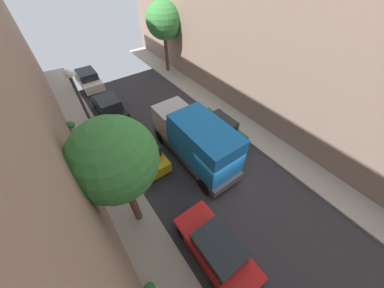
{
  "coord_description": "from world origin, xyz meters",
  "views": [
    {
      "loc": [
        -5.24,
        -4.22,
        10.26
      ],
      "look_at": [
        0.35,
        3.41,
        0.5
      ],
      "focal_mm": 18.74,
      "sensor_mm": 36.0,
      "label": 1
    }
  ],
  "objects_px": {
    "parked_car_left_4": "(109,107)",
    "parked_car_left_5": "(88,79)",
    "parked_car_left_3": "(143,151)",
    "potted_plant_0": "(71,126)",
    "parked_car_left_2": "(216,249)",
    "delivery_truck": "(196,140)",
    "street_tree_2": "(114,160)",
    "street_tree_1": "(164,21)",
    "parked_car_right_2": "(218,128)",
    "lamp_post": "(81,101)"
  },
  "relations": [
    {
      "from": "parked_car_left_4",
      "to": "parked_car_left_5",
      "type": "height_order",
      "value": "same"
    },
    {
      "from": "parked_car_left_3",
      "to": "potted_plant_0",
      "type": "height_order",
      "value": "parked_car_left_3"
    },
    {
      "from": "parked_car_left_2",
      "to": "delivery_truck",
      "type": "height_order",
      "value": "delivery_truck"
    },
    {
      "from": "parked_car_left_4",
      "to": "street_tree_2",
      "type": "height_order",
      "value": "street_tree_2"
    },
    {
      "from": "street_tree_2",
      "to": "parked_car_left_4",
      "type": "bearing_deg",
      "value": 77.64
    },
    {
      "from": "street_tree_1",
      "to": "parked_car_right_2",
      "type": "bearing_deg",
      "value": -102.36
    },
    {
      "from": "parked_car_left_3",
      "to": "delivery_truck",
      "type": "bearing_deg",
      "value": -36.97
    },
    {
      "from": "parked_car_left_4",
      "to": "parked_car_left_5",
      "type": "xyz_separation_m",
      "value": [
        0.0,
        5.7,
        0.0
      ]
    },
    {
      "from": "parked_car_left_4",
      "to": "parked_car_left_5",
      "type": "distance_m",
      "value": 5.7
    },
    {
      "from": "street_tree_2",
      "to": "lamp_post",
      "type": "bearing_deg",
      "value": 88.38
    },
    {
      "from": "delivery_truck",
      "to": "lamp_post",
      "type": "relative_size",
      "value": 1.21
    },
    {
      "from": "parked_car_right_2",
      "to": "street_tree_2",
      "type": "xyz_separation_m",
      "value": [
        -7.48,
        -2.33,
        4.04
      ]
    },
    {
      "from": "parked_car_left_5",
      "to": "potted_plant_0",
      "type": "relative_size",
      "value": 4.57
    },
    {
      "from": "parked_car_right_2",
      "to": "street_tree_2",
      "type": "bearing_deg",
      "value": -162.72
    },
    {
      "from": "parked_car_left_3",
      "to": "lamp_post",
      "type": "relative_size",
      "value": 0.77
    },
    {
      "from": "parked_car_left_3",
      "to": "street_tree_2",
      "type": "relative_size",
      "value": 0.67
    },
    {
      "from": "street_tree_1",
      "to": "street_tree_2",
      "type": "bearing_deg",
      "value": -126.66
    },
    {
      "from": "street_tree_1",
      "to": "lamp_post",
      "type": "bearing_deg",
      "value": -144.18
    },
    {
      "from": "delivery_truck",
      "to": "street_tree_1",
      "type": "bearing_deg",
      "value": 66.62
    },
    {
      "from": "parked_car_left_4",
      "to": "parked_car_left_3",
      "type": "bearing_deg",
      "value": -90.0
    },
    {
      "from": "parked_car_left_2",
      "to": "parked_car_right_2",
      "type": "height_order",
      "value": "same"
    },
    {
      "from": "parked_car_left_2",
      "to": "parked_car_right_2",
      "type": "relative_size",
      "value": 1.0
    },
    {
      "from": "street_tree_2",
      "to": "lamp_post",
      "type": "relative_size",
      "value": 1.14
    },
    {
      "from": "parked_car_left_3",
      "to": "delivery_truck",
      "type": "distance_m",
      "value": 3.54
    },
    {
      "from": "parked_car_left_4",
      "to": "delivery_truck",
      "type": "distance_m",
      "value": 8.52
    },
    {
      "from": "parked_car_left_2",
      "to": "delivery_truck",
      "type": "relative_size",
      "value": 0.64
    },
    {
      "from": "street_tree_1",
      "to": "street_tree_2",
      "type": "relative_size",
      "value": 1.03
    },
    {
      "from": "parked_car_left_5",
      "to": "street_tree_2",
      "type": "distance_m",
      "value": 15.84
    },
    {
      "from": "parked_car_left_3",
      "to": "parked_car_left_4",
      "type": "xyz_separation_m",
      "value": [
        0.0,
        5.98,
        0.0
      ]
    },
    {
      "from": "parked_car_right_2",
      "to": "street_tree_1",
      "type": "distance_m",
      "value": 11.96
    },
    {
      "from": "parked_car_right_2",
      "to": "delivery_truck",
      "type": "relative_size",
      "value": 0.64
    },
    {
      "from": "parked_car_left_3",
      "to": "parked_car_right_2",
      "type": "bearing_deg",
      "value": -12.36
    },
    {
      "from": "parked_car_left_4",
      "to": "delivery_truck",
      "type": "xyz_separation_m",
      "value": [
        2.7,
        -8.01,
        1.07
      ]
    },
    {
      "from": "lamp_post",
      "to": "potted_plant_0",
      "type": "bearing_deg",
      "value": 113.94
    },
    {
      "from": "delivery_truck",
      "to": "street_tree_2",
      "type": "bearing_deg",
      "value": -162.83
    },
    {
      "from": "parked_car_left_2",
      "to": "delivery_truck",
      "type": "xyz_separation_m",
      "value": [
        2.7,
        5.13,
        1.07
      ]
    },
    {
      "from": "parked_car_left_4",
      "to": "potted_plant_0",
      "type": "height_order",
      "value": "parked_car_left_4"
    },
    {
      "from": "parked_car_left_4",
      "to": "street_tree_2",
      "type": "distance_m",
      "value": 10.52
    },
    {
      "from": "parked_car_left_5",
      "to": "parked_car_right_2",
      "type": "distance_m",
      "value": 13.94
    },
    {
      "from": "delivery_truck",
      "to": "street_tree_1",
      "type": "xyz_separation_m",
      "value": [
        5.1,
        11.8,
        3.11
      ]
    },
    {
      "from": "street_tree_2",
      "to": "parked_car_left_3",
      "type": "bearing_deg",
      "value": 59.37
    },
    {
      "from": "parked_car_left_3",
      "to": "lamp_post",
      "type": "height_order",
      "value": "lamp_post"
    },
    {
      "from": "delivery_truck",
      "to": "potted_plant_0",
      "type": "xyz_separation_m",
      "value": [
        -5.78,
        7.46,
        -1.11
      ]
    },
    {
      "from": "parked_car_left_3",
      "to": "delivery_truck",
      "type": "xyz_separation_m",
      "value": [
        2.7,
        -2.03,
        1.07
      ]
    },
    {
      "from": "street_tree_1",
      "to": "lamp_post",
      "type": "height_order",
      "value": "street_tree_1"
    },
    {
      "from": "parked_car_left_4",
      "to": "street_tree_2",
      "type": "relative_size",
      "value": 0.67
    },
    {
      "from": "parked_car_left_3",
      "to": "street_tree_2",
      "type": "xyz_separation_m",
      "value": [
        -2.08,
        -3.51,
        4.04
      ]
    },
    {
      "from": "parked_car_right_2",
      "to": "delivery_truck",
      "type": "xyz_separation_m",
      "value": [
        -2.7,
        -0.85,
        1.07
      ]
    },
    {
      "from": "parked_car_left_5",
      "to": "delivery_truck",
      "type": "distance_m",
      "value": 14.01
    },
    {
      "from": "street_tree_1",
      "to": "delivery_truck",
      "type": "bearing_deg",
      "value": -113.38
    }
  ]
}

